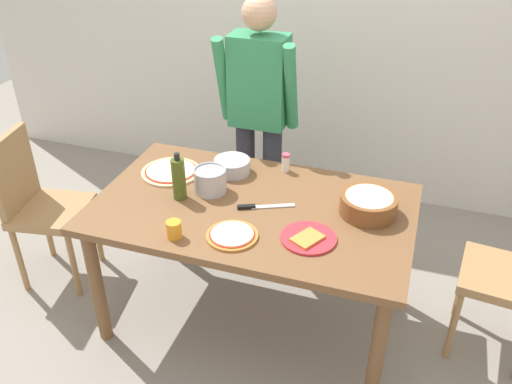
% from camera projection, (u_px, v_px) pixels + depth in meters
% --- Properties ---
extents(ground, '(8.00, 8.00, 0.00)m').
position_uv_depth(ground, '(253.00, 316.00, 3.13)').
color(ground, gray).
extents(wall_back, '(5.60, 0.10, 2.60)m').
position_uv_depth(wall_back, '(327.00, 20.00, 3.73)').
color(wall_back, silver).
rests_on(wall_back, ground).
extents(dining_table, '(1.60, 0.96, 0.76)m').
position_uv_depth(dining_table, '(253.00, 220.00, 2.77)').
color(dining_table, brown).
rests_on(dining_table, ground).
extents(person_cook, '(0.49, 0.25, 1.62)m').
position_uv_depth(person_cook, '(259.00, 110.00, 3.30)').
color(person_cook, '#2D2D38').
rests_on(person_cook, ground).
extents(chair_wooden_left, '(0.46, 0.46, 0.95)m').
position_uv_depth(chair_wooden_left, '(38.00, 201.00, 3.17)').
color(chair_wooden_left, '#A37A4C').
rests_on(chair_wooden_left, ground).
extents(pizza_raw_on_board, '(0.33, 0.33, 0.02)m').
position_uv_depth(pizza_raw_on_board, '(171.00, 171.00, 3.00)').
color(pizza_raw_on_board, beige).
rests_on(pizza_raw_on_board, dining_table).
extents(pizza_cooked_on_tray, '(0.24, 0.24, 0.02)m').
position_uv_depth(pizza_cooked_on_tray, '(232.00, 235.00, 2.50)').
color(pizza_cooked_on_tray, '#C67A33').
rests_on(pizza_cooked_on_tray, dining_table).
extents(plate_with_slice, '(0.26, 0.26, 0.02)m').
position_uv_depth(plate_with_slice, '(308.00, 238.00, 2.48)').
color(plate_with_slice, red).
rests_on(plate_with_slice, dining_table).
extents(popcorn_bowl, '(0.28, 0.28, 0.11)m').
position_uv_depth(popcorn_bowl, '(369.00, 203.00, 2.63)').
color(popcorn_bowl, brown).
rests_on(popcorn_bowl, dining_table).
extents(mixing_bowl_steel, '(0.20, 0.20, 0.08)m').
position_uv_depth(mixing_bowl_steel, '(232.00, 166.00, 2.99)').
color(mixing_bowl_steel, '#B7B7BC').
rests_on(mixing_bowl_steel, dining_table).
extents(olive_oil_bottle, '(0.07, 0.07, 0.26)m').
position_uv_depth(olive_oil_bottle, '(179.00, 178.00, 2.73)').
color(olive_oil_bottle, '#47561E').
rests_on(olive_oil_bottle, dining_table).
extents(steel_pot, '(0.17, 0.17, 0.13)m').
position_uv_depth(steel_pot, '(210.00, 180.00, 2.81)').
color(steel_pot, '#B7B7BC').
rests_on(steel_pot, dining_table).
extents(cup_orange, '(0.07, 0.07, 0.08)m').
position_uv_depth(cup_orange, '(174.00, 229.00, 2.48)').
color(cup_orange, orange).
rests_on(cup_orange, dining_table).
extents(salt_shaker, '(0.04, 0.04, 0.11)m').
position_uv_depth(salt_shaker, '(286.00, 163.00, 3.00)').
color(salt_shaker, white).
rests_on(salt_shaker, dining_table).
extents(chef_knife, '(0.27, 0.14, 0.02)m').
position_uv_depth(chef_knife, '(259.00, 207.00, 2.70)').
color(chef_knife, silver).
rests_on(chef_knife, dining_table).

